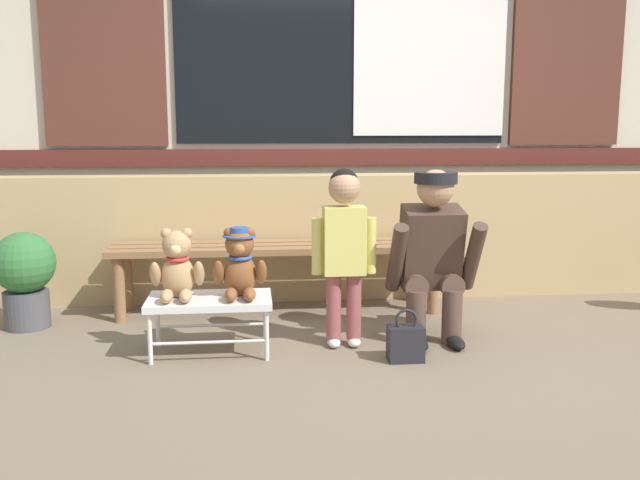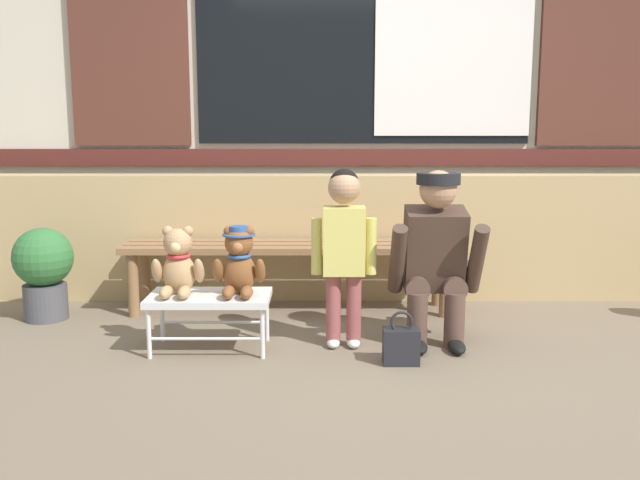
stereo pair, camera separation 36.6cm
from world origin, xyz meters
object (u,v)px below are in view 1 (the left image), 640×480
teddy_bear_with_hat (240,264)px  potted_plant (25,274)px  adult_crouching (433,255)px  wooden_bench_long (279,254)px  teddy_bear_plain (177,267)px  handbag_on_ground (406,343)px  child_standing (344,238)px  small_display_bench (210,304)px

teddy_bear_with_hat → potted_plant: (-1.26, 0.58, -0.15)m
adult_crouching → teddy_bear_with_hat: bearing=-173.9°
wooden_bench_long → teddy_bear_plain: teddy_bear_plain is taller
handbag_on_ground → potted_plant: (-2.09, 0.80, 0.23)m
adult_crouching → handbag_on_ground: (-0.22, -0.34, -0.38)m
child_standing → handbag_on_ground: bearing=-44.6°
teddy_bear_with_hat → teddy_bear_plain: bearing=-179.9°
handbag_on_ground → teddy_bear_plain: bearing=168.8°
handbag_on_ground → potted_plant: 2.25m
teddy_bear_with_hat → adult_crouching: bearing=6.1°
teddy_bear_with_hat → adult_crouching: 1.06m
child_standing → adult_crouching: 0.52m
wooden_bench_long → teddy_bear_with_hat: size_ratio=5.78×
wooden_bench_long → small_display_bench: size_ratio=3.28×
wooden_bench_long → teddy_bear_plain: bearing=-125.3°
wooden_bench_long → potted_plant: potted_plant is taller
child_standing → handbag_on_ground: (0.28, -0.28, -0.50)m
child_standing → adult_crouching: bearing=7.3°
small_display_bench → child_standing: (0.71, 0.05, 0.33)m
adult_crouching → handbag_on_ground: 0.56m
teddy_bear_with_hat → child_standing: 0.56m
child_standing → adult_crouching: size_ratio=1.01×
wooden_bench_long → adult_crouching: adult_crouching is taller
wooden_bench_long → handbag_on_ground: (0.60, -1.01, -0.28)m
handbag_on_ground → small_display_bench: bearing=167.1°
small_display_bench → teddy_bear_with_hat: bearing=0.8°
teddy_bear_plain → potted_plant: (-0.94, 0.58, -0.14)m
handbag_on_ground → adult_crouching: bearing=56.6°
adult_crouching → potted_plant: adult_crouching is taller
teddy_bear_plain → teddy_bear_with_hat: (0.32, 0.00, 0.01)m
wooden_bench_long → handbag_on_ground: 1.20m
teddy_bear_plain → potted_plant: size_ratio=0.64×
teddy_bear_plain → handbag_on_ground: (1.15, -0.23, -0.37)m
wooden_bench_long → child_standing: bearing=-66.4°
small_display_bench → adult_crouching: 1.24m
wooden_bench_long → small_display_bench: wooden_bench_long is taller
handbag_on_ground → potted_plant: size_ratio=0.48×
teddy_bear_with_hat → adult_crouching: (1.05, 0.11, 0.01)m
small_display_bench → wooden_bench_long: bearing=63.3°
teddy_bear_with_hat → handbag_on_ground: size_ratio=1.34×
child_standing → potted_plant: size_ratio=1.68×
teddy_bear_plain → adult_crouching: (1.37, 0.11, 0.02)m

